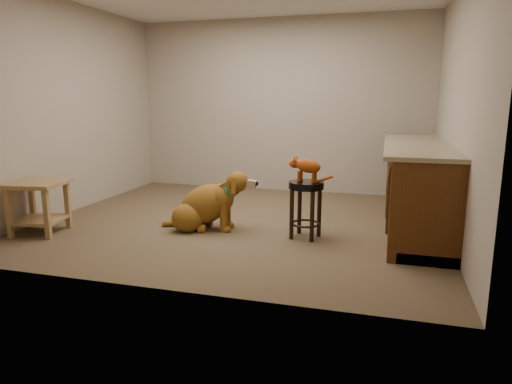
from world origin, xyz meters
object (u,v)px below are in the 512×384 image
(wood_stool, at_px, (404,180))
(golden_retriever, at_px, (206,206))
(padded_stool, at_px, (306,198))
(side_table, at_px, (38,199))
(tabby_kitten, at_px, (306,166))

(wood_stool, bearing_deg, golden_retriever, -138.82)
(padded_stool, relative_size, side_table, 0.95)
(wood_stool, bearing_deg, padded_stool, -118.49)
(padded_stool, height_order, wood_stool, wood_stool)
(tabby_kitten, bearing_deg, wood_stool, 71.83)
(side_table, bearing_deg, tabby_kitten, 12.61)
(padded_stool, relative_size, golden_retriever, 0.53)
(wood_stool, bearing_deg, side_table, -146.62)
(padded_stool, xyz_separation_m, wood_stool, (1.02, 1.88, -0.08))
(golden_retriever, bearing_deg, tabby_kitten, -7.94)
(wood_stool, distance_m, golden_retriever, 2.83)
(tabby_kitten, bearing_deg, golden_retriever, -170.16)
(golden_retriever, bearing_deg, side_table, -166.33)
(tabby_kitten, bearing_deg, side_table, -156.79)
(golden_retriever, height_order, tabby_kitten, tabby_kitten)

